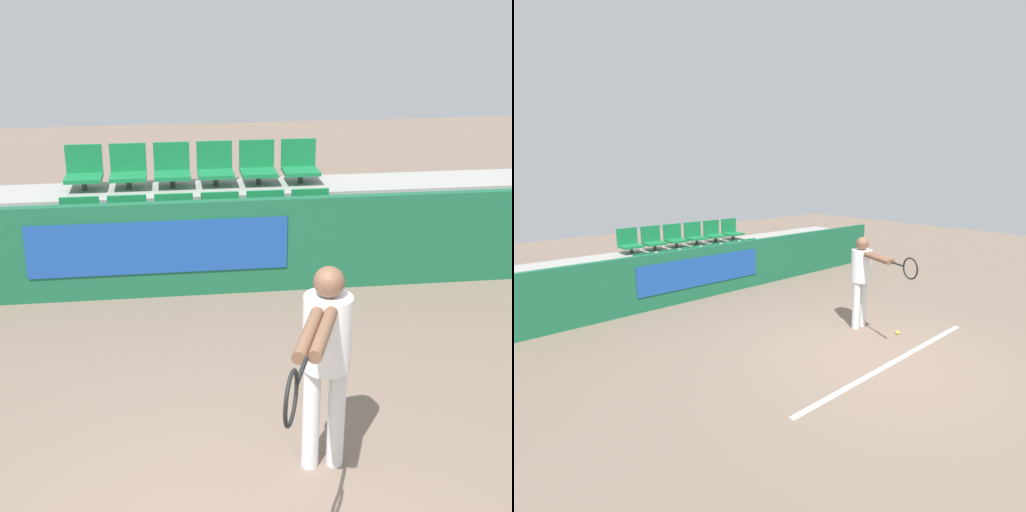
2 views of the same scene
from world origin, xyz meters
TOP-DOWN VIEW (x-y plane):
  - ground_plane at (0.00, 0.00)m, footprint 30.00×30.00m
  - court_baseline at (0.00, -0.23)m, footprint 4.18×0.08m
  - barrier_wall at (-0.01, 4.28)m, footprint 10.77×0.14m
  - bleacher_tier_front at (0.00, 4.79)m, footprint 10.37×0.86m
  - bleacher_tier_middle at (0.00, 5.65)m, footprint 10.37×0.86m
  - stadium_chair_0 at (-1.43, 4.91)m, footprint 0.47×0.44m
  - stadium_chair_1 at (-0.86, 4.91)m, footprint 0.47×0.44m
  - stadium_chair_2 at (-0.29, 4.91)m, footprint 0.47×0.44m
  - stadium_chair_3 at (0.29, 4.91)m, footprint 0.47×0.44m
  - stadium_chair_4 at (0.86, 4.91)m, footprint 0.47×0.44m
  - stadium_chair_5 at (1.43, 4.91)m, footprint 0.47×0.44m
  - stadium_chair_6 at (-1.43, 5.77)m, footprint 0.47×0.44m
  - stadium_chair_7 at (-0.86, 5.77)m, footprint 0.47×0.44m
  - stadium_chair_8 at (-0.29, 5.77)m, footprint 0.47×0.44m
  - stadium_chair_9 at (0.29, 5.77)m, footprint 0.47×0.44m
  - stadium_chair_10 at (0.86, 5.77)m, footprint 0.47×0.44m
  - stadium_chair_11 at (1.43, 5.77)m, footprint 0.47×0.44m
  - tennis_player at (0.71, 0.88)m, footprint 0.72×1.51m
  - tennis_ball at (0.96, 0.30)m, footprint 0.07×0.07m

SIDE VIEW (x-z plane):
  - ground_plane at x=0.00m, z-range 0.00..0.00m
  - court_baseline at x=0.00m, z-range 0.00..0.01m
  - tennis_ball at x=0.96m, z-range 0.00..0.07m
  - bleacher_tier_front at x=0.00m, z-range 0.00..0.46m
  - bleacher_tier_middle at x=0.00m, z-range 0.00..0.92m
  - barrier_wall at x=-0.01m, z-range 0.00..1.14m
  - stadium_chair_0 at x=-1.43m, z-range 0.42..0.98m
  - stadium_chair_1 at x=-0.86m, z-range 0.42..0.98m
  - stadium_chair_2 at x=-0.29m, z-range 0.42..0.98m
  - stadium_chair_3 at x=0.29m, z-range 0.42..0.98m
  - stadium_chair_4 at x=0.86m, z-range 0.42..0.98m
  - stadium_chair_5 at x=1.43m, z-range 0.42..0.98m
  - tennis_player at x=0.71m, z-range 0.21..1.85m
  - stadium_chair_6 at x=-1.43m, z-range 0.88..1.44m
  - stadium_chair_7 at x=-0.86m, z-range 0.88..1.44m
  - stadium_chair_8 at x=-0.29m, z-range 0.88..1.44m
  - stadium_chair_9 at x=0.29m, z-range 0.88..1.44m
  - stadium_chair_10 at x=0.86m, z-range 0.88..1.44m
  - stadium_chair_11 at x=1.43m, z-range 0.88..1.44m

